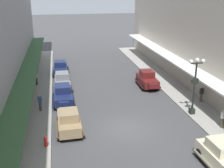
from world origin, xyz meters
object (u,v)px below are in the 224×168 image
object	(u,v)px
parked_car_3	(223,155)
pedestrian_3	(36,78)
parked_car_5	(62,81)
pedestrian_1	(40,102)
parked_car_2	(147,79)
pedestrian_0	(201,94)
pedestrian_2	(223,118)
parked_car_0	(69,120)
fire_hydrant	(46,141)
lamp_post_with_clock	(195,84)
parked_car_4	(60,67)
parked_car_1	(63,94)

from	to	relation	value
parked_car_3	pedestrian_3	world-z (taller)	parked_car_3
parked_car_5	pedestrian_1	size ratio (longest dim) A/B	2.60
parked_car_2	pedestrian_3	bearing A→B (deg)	167.83
parked_car_5	pedestrian_3	xyz separation A→B (m)	(-2.95, 1.57, 0.07)
parked_car_2	parked_car_5	size ratio (longest dim) A/B	1.01
pedestrian_3	pedestrian_0	bearing A→B (deg)	-27.40
pedestrian_1	pedestrian_2	world-z (taller)	same
parked_car_3	pedestrian_2	bearing A→B (deg)	57.87
parked_car_2	parked_car_3	world-z (taller)	same
pedestrian_1	parked_car_0	bearing A→B (deg)	-59.15
parked_car_2	parked_car_3	distance (m)	15.55
parked_car_0	fire_hydrant	world-z (taller)	parked_car_0
fire_hydrant	pedestrian_1	world-z (taller)	pedestrian_1
fire_hydrant	pedestrian_0	distance (m)	15.79
parked_car_0	lamp_post_with_clock	distance (m)	11.20
pedestrian_0	parked_car_4	bearing A→B (deg)	137.15
pedestrian_3	parked_car_4	bearing A→B (deg)	54.68
parked_car_4	pedestrian_3	size ratio (longest dim) A/B	2.58
parked_car_5	parked_car_1	bearing A→B (deg)	-90.97
parked_car_0	fire_hydrant	size ratio (longest dim) A/B	5.23
parked_car_1	pedestrian_2	distance (m)	14.74
parked_car_2	parked_car_4	distance (m)	11.83
parked_car_3	pedestrian_0	distance (m)	10.55
pedestrian_0	pedestrian_2	bearing A→B (deg)	-100.22
parked_car_2	pedestrian_1	world-z (taller)	parked_car_2
parked_car_0	parked_car_5	xyz separation A→B (m)	(-0.21, 9.91, 0.00)
parked_car_3	fire_hydrant	distance (m)	11.96
parked_car_4	pedestrian_1	world-z (taller)	parked_car_4
pedestrian_0	pedestrian_3	world-z (taller)	pedestrian_3
parked_car_0	parked_car_3	bearing A→B (deg)	-36.13
parked_car_1	pedestrian_3	size ratio (longest dim) A/B	2.56
pedestrian_2	parked_car_5	bearing A→B (deg)	135.70
parked_car_4	fire_hydrant	bearing A→B (deg)	-94.69
pedestrian_1	parked_car_5	bearing A→B (deg)	69.51
parked_car_3	lamp_post_with_clock	world-z (taller)	lamp_post_with_clock
pedestrian_0	pedestrian_3	bearing A→B (deg)	152.60
parked_car_1	pedestrian_1	world-z (taller)	parked_car_1
pedestrian_1	pedestrian_3	distance (m)	7.49
pedestrian_0	pedestrian_2	xyz separation A→B (m)	(-0.94, -5.22, 0.00)
parked_car_5	pedestrian_1	xyz separation A→B (m)	(-2.20, -5.88, 0.05)
lamp_post_with_clock	pedestrian_1	distance (m)	13.94
parked_car_0	pedestrian_3	xyz separation A→B (m)	(-3.16, 11.49, 0.07)
parked_car_2	pedestrian_0	size ratio (longest dim) A/B	2.62
parked_car_1	pedestrian_0	world-z (taller)	parked_car_1
parked_car_1	parked_car_4	bearing A→B (deg)	90.17
parked_car_2	pedestrian_3	distance (m)	12.87
parked_car_4	pedestrian_3	world-z (taller)	parked_car_4
parked_car_3	lamp_post_with_clock	xyz separation A→B (m)	(1.70, 7.51, 2.04)
parked_car_2	parked_car_4	xyz separation A→B (m)	(-9.73, 6.73, 0.00)
parked_car_1	pedestrian_2	bearing A→B (deg)	-32.30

